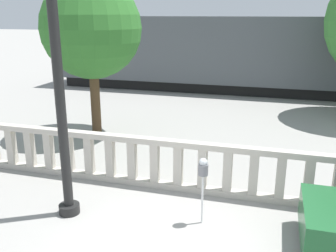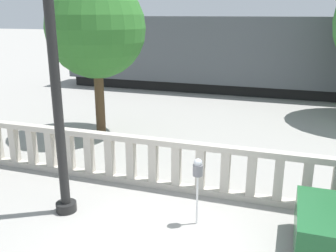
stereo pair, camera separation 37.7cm
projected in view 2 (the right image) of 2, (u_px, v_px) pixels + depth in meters
The scene contains 6 objects.
ground_plane at pixel (150, 252), 6.71m from camera, with size 160.00×160.00×0.00m, color gray.
balustrade at pixel (188, 167), 8.81m from camera, with size 15.74×0.24×1.24m.
lamppost at pixel (55, 76), 7.24m from camera, with size 0.44×0.44×6.20m.
parking_meter at pixel (198, 171), 7.28m from camera, with size 0.20×0.20×1.41m.
train_near at pixel (296, 55), 18.86m from camera, with size 24.55×2.74×4.54m.
tree_left at pixel (96, 29), 12.28m from camera, with size 3.31×3.31×5.28m.
Camera 2 is at (2.14, -5.37, 4.10)m, focal length 40.00 mm.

